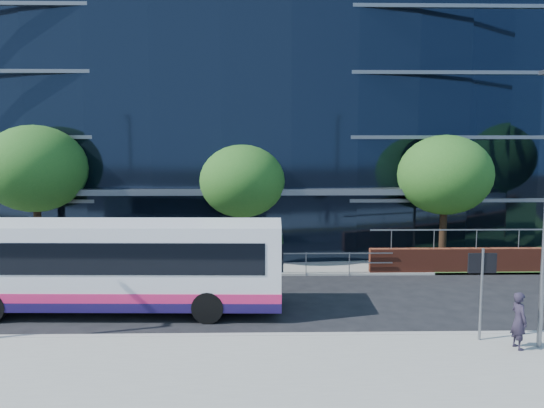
{
  "coord_description": "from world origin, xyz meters",
  "views": [
    {
      "loc": [
        -2.09,
        -16.89,
        5.97
      ],
      "look_at": [
        -1.55,
        8.0,
        3.23
      ],
      "focal_mm": 35.0,
      "sensor_mm": 36.0,
      "label": 1
    }
  ],
  "objects_px": {
    "tree_dist_e": "(501,159)",
    "city_bus": "(118,265)",
    "tree_far_b": "(242,181)",
    "tree_far_c": "(445,175)",
    "street_sign": "(482,275)",
    "pedestrian": "(519,320)",
    "tree_far_a": "(35,169)"
  },
  "relations": [
    {
      "from": "tree_dist_e",
      "to": "city_bus",
      "type": "relative_size",
      "value": 0.54
    },
    {
      "from": "tree_far_b",
      "to": "tree_far_c",
      "type": "height_order",
      "value": "tree_far_c"
    },
    {
      "from": "street_sign",
      "to": "pedestrian",
      "type": "bearing_deg",
      "value": -40.9
    },
    {
      "from": "tree_far_a",
      "to": "tree_far_b",
      "type": "bearing_deg",
      "value": 2.86
    },
    {
      "from": "tree_far_c",
      "to": "tree_far_a",
      "type": "bearing_deg",
      "value": 180.0
    },
    {
      "from": "tree_far_a",
      "to": "city_bus",
      "type": "bearing_deg",
      "value": -50.91
    },
    {
      "from": "tree_far_a",
      "to": "pedestrian",
      "type": "relative_size",
      "value": 4.2
    },
    {
      "from": "street_sign",
      "to": "city_bus",
      "type": "xyz_separation_m",
      "value": [
        -11.71,
        3.46,
        -0.43
      ]
    },
    {
      "from": "tree_far_a",
      "to": "tree_dist_e",
      "type": "relative_size",
      "value": 1.07
    },
    {
      "from": "street_sign",
      "to": "tree_far_b",
      "type": "height_order",
      "value": "tree_far_b"
    },
    {
      "from": "tree_dist_e",
      "to": "tree_far_b",
      "type": "bearing_deg",
      "value": -131.52
    },
    {
      "from": "pedestrian",
      "to": "street_sign",
      "type": "bearing_deg",
      "value": 42.07
    },
    {
      "from": "street_sign",
      "to": "city_bus",
      "type": "bearing_deg",
      "value": 163.55
    },
    {
      "from": "tree_far_a",
      "to": "city_bus",
      "type": "height_order",
      "value": "tree_far_a"
    },
    {
      "from": "tree_far_a",
      "to": "tree_dist_e",
      "type": "distance_m",
      "value": 48.27
    },
    {
      "from": "tree_far_b",
      "to": "street_sign",
      "type": "bearing_deg",
      "value": -55.92
    },
    {
      "from": "tree_far_b",
      "to": "pedestrian",
      "type": "xyz_separation_m",
      "value": [
        8.32,
        -11.8,
        -3.23
      ]
    },
    {
      "from": "tree_far_a",
      "to": "street_sign",
      "type": "bearing_deg",
      "value": -31.17
    },
    {
      "from": "tree_far_b",
      "to": "tree_far_c",
      "type": "distance_m",
      "value": 10.02
    },
    {
      "from": "street_sign",
      "to": "tree_dist_e",
      "type": "bearing_deg",
      "value": 64.88
    },
    {
      "from": "tree_dist_e",
      "to": "pedestrian",
      "type": "relative_size",
      "value": 3.92
    },
    {
      "from": "street_sign",
      "to": "tree_far_c",
      "type": "relative_size",
      "value": 0.43
    },
    {
      "from": "city_bus",
      "to": "tree_far_b",
      "type": "bearing_deg",
      "value": 62.82
    },
    {
      "from": "street_sign",
      "to": "pedestrian",
      "type": "xyz_separation_m",
      "value": [
        0.82,
        -0.71,
        -1.17
      ]
    },
    {
      "from": "tree_far_b",
      "to": "tree_far_a",
      "type": "bearing_deg",
      "value": -177.14
    },
    {
      "from": "tree_far_b",
      "to": "city_bus",
      "type": "xyz_separation_m",
      "value": [
        -4.21,
        -7.63,
        -2.49
      ]
    },
    {
      "from": "street_sign",
      "to": "pedestrian",
      "type": "distance_m",
      "value": 1.6
    },
    {
      "from": "tree_far_a",
      "to": "pedestrian",
      "type": "bearing_deg",
      "value": -31.66
    },
    {
      "from": "street_sign",
      "to": "tree_dist_e",
      "type": "xyz_separation_m",
      "value": [
        19.5,
        41.59,
        2.39
      ]
    },
    {
      "from": "street_sign",
      "to": "tree_dist_e",
      "type": "height_order",
      "value": "tree_dist_e"
    },
    {
      "from": "tree_far_a",
      "to": "tree_far_b",
      "type": "relative_size",
      "value": 1.15
    },
    {
      "from": "tree_dist_e",
      "to": "city_bus",
      "type": "height_order",
      "value": "tree_dist_e"
    }
  ]
}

